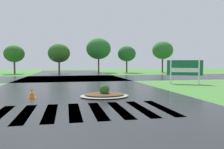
% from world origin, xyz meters
% --- Properties ---
extents(asphalt_roadway, '(11.92, 80.00, 0.01)m').
position_xyz_m(asphalt_roadway, '(0.00, 10.00, 0.00)').
color(asphalt_roadway, '#232628').
rests_on(asphalt_roadway, ground).
extents(asphalt_cross_road, '(90.00, 10.73, 0.01)m').
position_xyz_m(asphalt_cross_road, '(0.00, 23.28, 0.00)').
color(asphalt_cross_road, '#232628').
rests_on(asphalt_cross_road, ground).
extents(crosswalk_stripes, '(6.75, 3.36, 0.01)m').
position_xyz_m(crosswalk_stripes, '(0.00, 4.77, 0.00)').
color(crosswalk_stripes, white).
rests_on(crosswalk_stripes, ground).
extents(estate_billboard, '(2.71, 1.54, 2.15)m').
position_xyz_m(estate_billboard, '(9.53, 14.15, 1.34)').
color(estate_billboard, white).
rests_on(estate_billboard, ground).
extents(median_island, '(2.67, 2.17, 0.68)m').
position_xyz_m(median_island, '(1.31, 8.18, 0.14)').
color(median_island, '#9E9B93').
rests_on(median_island, ground).
extents(traffic_cone, '(0.36, 0.36, 0.54)m').
position_xyz_m(traffic_cone, '(-2.55, 8.55, 0.25)').
color(traffic_cone, orange).
rests_on(traffic_cone, ground).
extents(background_treeline, '(36.14, 6.36, 6.42)m').
position_xyz_m(background_treeline, '(0.72, 36.67, 3.81)').
color(background_treeline, '#4C3823').
rests_on(background_treeline, ground).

